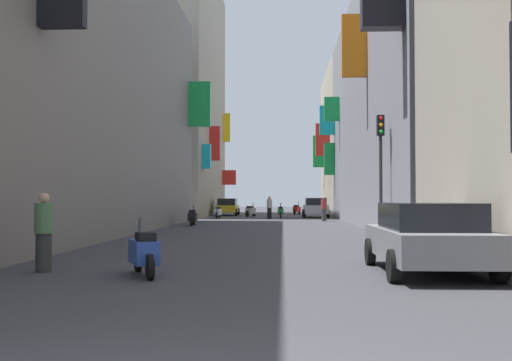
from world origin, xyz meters
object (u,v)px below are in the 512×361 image
(parked_car_yellow, at_px, (227,207))
(pedestrian_near_right, at_px, (269,208))
(scooter_white, at_px, (218,212))
(scooter_red, at_px, (297,209))
(parked_car_silver, at_px, (316,207))
(traffic_light_near_corner, at_px, (381,155))
(scooter_green, at_px, (281,212))
(scooter_black, at_px, (193,217))
(pedestrian_near_left, at_px, (324,209))
(scooter_silver, at_px, (251,211))
(scooter_blue, at_px, (144,252))
(parked_car_grey, at_px, (427,236))
(pedestrian_crossing, at_px, (44,233))

(parked_car_yellow, height_order, pedestrian_near_right, pedestrian_near_right)
(scooter_white, bearing_deg, scooter_red, 61.15)
(parked_car_silver, xyz_separation_m, traffic_light_near_corner, (1.07, -24.79, 2.29))
(parked_car_silver, bearing_deg, scooter_green, -149.37)
(scooter_black, xyz_separation_m, pedestrian_near_left, (7.58, 6.51, 0.35))
(parked_car_silver, distance_m, parked_car_yellow, 8.81)
(traffic_light_near_corner, bearing_deg, scooter_silver, 103.25)
(scooter_blue, height_order, pedestrian_near_left, pedestrian_near_left)
(traffic_light_near_corner, bearing_deg, scooter_green, 99.19)
(parked_car_grey, distance_m, traffic_light_near_corner, 10.42)
(parked_car_grey, height_order, pedestrian_near_right, pedestrian_near_right)
(parked_car_grey, distance_m, scooter_black, 22.30)
(scooter_white, bearing_deg, scooter_blue, -86.40)
(scooter_blue, relative_size, pedestrian_near_right, 1.06)
(scooter_green, bearing_deg, scooter_white, -167.73)
(scooter_green, relative_size, scooter_blue, 1.07)
(parked_car_silver, bearing_deg, parked_car_yellow, 145.44)
(scooter_silver, relative_size, scooter_white, 0.91)
(scooter_blue, bearing_deg, scooter_green, 85.77)
(parked_car_yellow, distance_m, scooter_silver, 4.28)
(parked_car_yellow, distance_m, scooter_green, 8.03)
(parked_car_yellow, height_order, scooter_green, parked_car_yellow)
(parked_car_grey, distance_m, parked_car_yellow, 40.65)
(scooter_red, bearing_deg, parked_car_grey, -87.85)
(scooter_green, relative_size, scooter_red, 1.00)
(parked_car_grey, xyz_separation_m, traffic_light_near_corner, (0.70, 10.14, 2.32))
(parked_car_silver, distance_m, scooter_white, 7.72)
(scooter_green, xyz_separation_m, pedestrian_near_right, (-0.80, -1.60, 0.34))
(scooter_green, distance_m, pedestrian_near_right, 1.82)
(pedestrian_near_right, bearing_deg, scooter_blue, -93.04)
(parked_car_grey, relative_size, traffic_light_near_corner, 0.97)
(parked_car_silver, xyz_separation_m, scooter_white, (-7.27, -2.59, -0.32))
(scooter_red, bearing_deg, traffic_light_near_corner, -85.99)
(scooter_silver, relative_size, pedestrian_crossing, 1.04)
(pedestrian_near_left, bearing_deg, parked_car_yellow, 120.56)
(scooter_white, relative_size, traffic_light_near_corner, 0.41)
(parked_car_silver, height_order, scooter_white, parked_car_silver)
(scooter_silver, bearing_deg, scooter_blue, -90.18)
(parked_car_silver, relative_size, traffic_light_near_corner, 0.94)
(scooter_red, bearing_deg, scooter_blue, -95.14)
(scooter_white, xyz_separation_m, pedestrian_near_right, (3.79, -0.61, 0.34))
(pedestrian_crossing, xyz_separation_m, pedestrian_near_left, (7.53, 27.46, 0.01))
(scooter_white, xyz_separation_m, scooter_red, (6.02, 10.93, 0.00))
(pedestrian_near_left, bearing_deg, scooter_blue, -100.78)
(scooter_black, height_order, traffic_light_near_corner, traffic_light_near_corner)
(traffic_light_near_corner, bearing_deg, scooter_black, 128.35)
(scooter_black, height_order, scooter_blue, same)
(parked_car_grey, height_order, parked_car_yellow, parked_car_yellow)
(pedestrian_crossing, xyz_separation_m, traffic_light_near_corner, (8.46, 10.20, 2.27))
(scooter_black, height_order, scooter_green, same)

